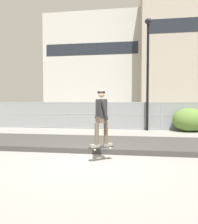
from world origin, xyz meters
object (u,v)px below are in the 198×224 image
object	(u,v)px
street_lamp	(148,62)
shrub_left	(189,120)
skater	(101,115)
parked_car_near	(85,114)
skateboard	(101,147)

from	to	relation	value
street_lamp	shrub_left	size ratio (longest dim) A/B	3.74
skater	parked_car_near	bearing A→B (deg)	104.45
skateboard	parked_car_near	world-z (taller)	parked_car_near
skater	shrub_left	world-z (taller)	skater
skateboard	street_lamp	size ratio (longest dim) A/B	0.11
skater	parked_car_near	size ratio (longest dim) A/B	0.38
skater	parked_car_near	world-z (taller)	skater
parked_car_near	shrub_left	size ratio (longest dim) A/B	2.35
skater	street_lamp	bearing A→B (deg)	74.44
skater	street_lamp	xyz separation A→B (m)	(2.07, 7.42, 3.01)
street_lamp	parked_car_near	xyz separation A→B (m)	(-4.92, 3.67, -3.59)
skateboard	shrub_left	world-z (taller)	shrub_left
skater	skateboard	bearing A→B (deg)	176.42
shrub_left	skateboard	bearing A→B (deg)	-122.46
skateboard	street_lamp	xyz separation A→B (m)	(2.07, 7.42, 4.00)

